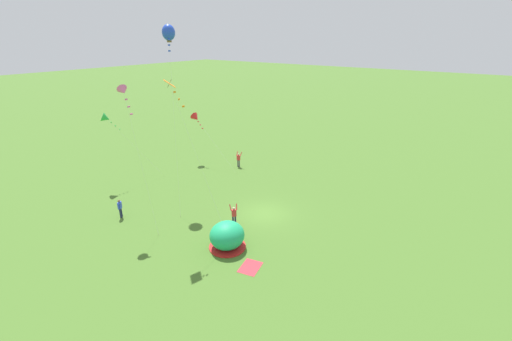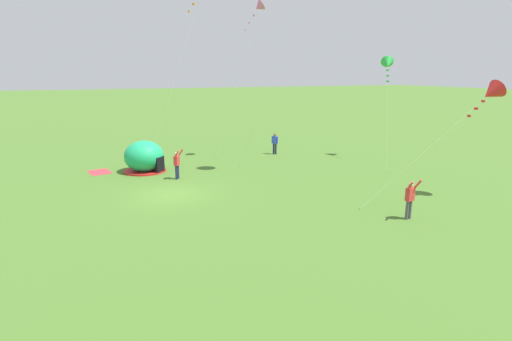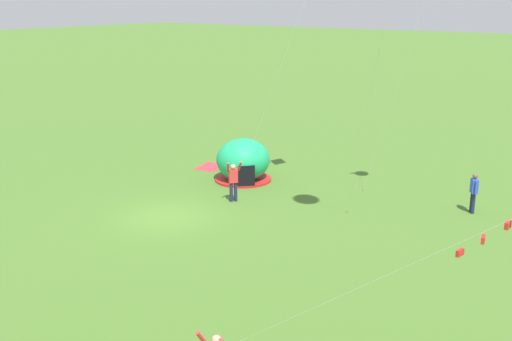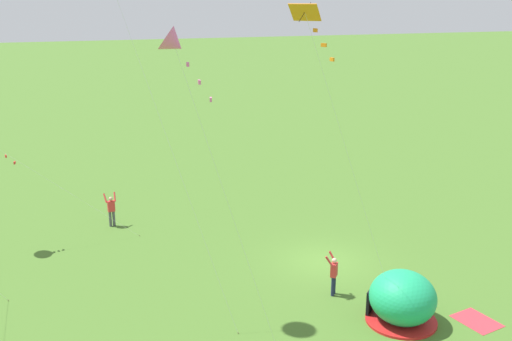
% 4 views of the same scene
% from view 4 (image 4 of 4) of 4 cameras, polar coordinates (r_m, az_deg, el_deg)
% --- Properties ---
extents(ground_plane, '(300.00, 300.00, 0.00)m').
position_cam_4_polar(ground_plane, '(29.55, 6.43, -8.60)').
color(ground_plane, '#477028').
extents(popup_tent, '(2.81, 2.81, 2.10)m').
position_cam_4_polar(popup_tent, '(24.67, 13.76, -11.76)').
color(popup_tent, '#1EAD6B').
rests_on(popup_tent, ground).
extents(picnic_blanket, '(1.94, 1.63, 0.01)m').
position_cam_4_polar(picnic_blanket, '(26.01, 20.28, -13.29)').
color(picnic_blanket, '#CC333D').
rests_on(picnic_blanket, ground).
extents(person_far_back, '(0.72, 0.68, 1.89)m').
position_cam_4_polar(person_far_back, '(26.14, 7.40, -9.71)').
color(person_far_back, '#1E2347').
rests_on(person_far_back, ground).
extents(person_strolling, '(0.53, 0.67, 1.89)m').
position_cam_4_polar(person_strolling, '(34.21, -13.61, -3.60)').
color(person_strolling, '#4C4C51').
rests_on(person_strolling, ground).
extents(kite_pink, '(1.29, 3.84, 11.63)m').
position_cam_4_polar(kite_pink, '(17.38, -7.80, 11.84)').
color(kite_pink, silver).
rests_on(kite_pink, ground).
extents(kite_orange, '(1.26, 5.17, 12.23)m').
position_cam_4_polar(kite_orange, '(19.53, 5.19, 13.63)').
color(kite_orange, silver).
rests_on(kite_orange, ground).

